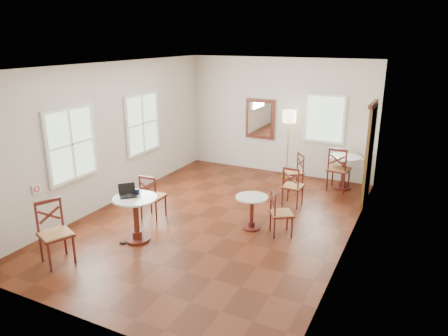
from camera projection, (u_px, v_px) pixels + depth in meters
name	position (u px, v px, depth m)	size (l,w,h in m)	color
ground	(217.00, 220.00, 8.34)	(7.00, 7.00, 0.00)	#501E0D
room_shell	(221.00, 124.00, 8.03)	(5.02, 7.02, 3.01)	beige
cafe_table_near	(136.00, 214.00, 7.36)	(0.77, 0.77, 0.82)	#4D1A13
cafe_table_mid	(252.00, 209.00, 7.86)	(0.61, 0.61, 0.64)	#4D1A13
cafe_table_back	(344.00, 169.00, 9.93)	(0.75, 0.75, 0.79)	#4D1A13
chair_near_a	(152.00, 196.00, 8.30)	(0.44, 0.44, 0.92)	#4D1A13
chair_near_b	(55.00, 233.00, 6.65)	(0.62, 0.62, 1.03)	#4D1A13
chair_mid_a	(293.00, 186.00, 8.93)	(0.42, 0.42, 0.88)	#4D1A13
chair_mid_b	(280.00, 213.00, 7.60)	(0.55, 0.55, 0.86)	#4D1A13
chair_back_a	(339.00, 169.00, 9.81)	(0.53, 0.53, 1.05)	#4D1A13
chair_back_b	(295.00, 172.00, 9.90)	(0.56, 0.56, 0.87)	#4D1A13
floor_lamp	(289.00, 121.00, 10.42)	(0.34, 0.34, 1.75)	#BF8C3F
laptop	(128.00, 193.00, 7.33)	(0.37, 0.38, 0.21)	black
mouse	(134.00, 197.00, 7.24)	(0.09, 0.06, 0.04)	black
navy_mug	(137.00, 192.00, 7.40)	(0.12, 0.08, 0.10)	black
water_glass	(129.00, 197.00, 7.17)	(0.06, 0.06, 0.09)	white
power_adapter	(122.00, 243.00, 7.37)	(0.09, 0.05, 0.04)	black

